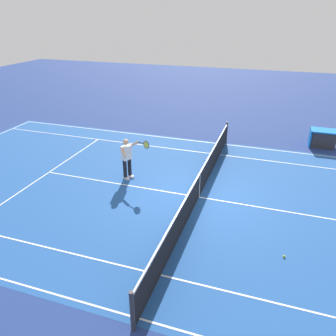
# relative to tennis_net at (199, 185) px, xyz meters

# --- Properties ---
(ground_plane) EXTENTS (60.00, 60.00, 0.00)m
(ground_plane) POSITION_rel_tennis_net_xyz_m (0.00, 0.00, -0.49)
(ground_plane) COLOR navy
(court_slab) EXTENTS (24.20, 11.40, 0.00)m
(court_slab) POSITION_rel_tennis_net_xyz_m (0.00, 0.00, -0.49)
(court_slab) COLOR #1E4C93
(court_slab) RESTS_ON ground_plane
(court_line_markings) EXTENTS (23.85, 11.05, 0.01)m
(court_line_markings) POSITION_rel_tennis_net_xyz_m (0.00, 0.00, -0.49)
(court_line_markings) COLOR white
(court_line_markings) RESTS_ON ground_plane
(tennis_net) EXTENTS (0.10, 11.70, 1.08)m
(tennis_net) POSITION_rel_tennis_net_xyz_m (0.00, 0.00, 0.00)
(tennis_net) COLOR #2D2D33
(tennis_net) RESTS_ON ground_plane
(tennis_player_near) EXTENTS (1.19, 0.75, 1.70)m
(tennis_player_near) POSITION_rel_tennis_net_xyz_m (3.04, -0.58, 0.44)
(tennis_player_near) COLOR black
(tennis_player_near) RESTS_ON ground_plane
(tennis_ball) EXTENTS (0.07, 0.07, 0.07)m
(tennis_ball) POSITION_rel_tennis_net_xyz_m (-2.98, 2.41, -0.46)
(tennis_ball) COLOR #CCE01E
(tennis_ball) RESTS_ON ground_plane
(equipment_cart_tarped) EXTENTS (1.25, 0.84, 0.85)m
(equipment_cart_tarped) POSITION_rel_tennis_net_xyz_m (-4.57, -6.75, -0.05)
(equipment_cart_tarped) COLOR #2D2D33
(equipment_cart_tarped) RESTS_ON ground_plane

